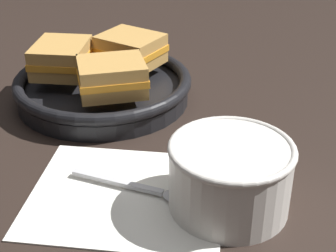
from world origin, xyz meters
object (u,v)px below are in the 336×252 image
at_px(sandwich_near_right, 131,49).
at_px(soup_bowl, 230,173).
at_px(sandwich_far_left, 61,58).
at_px(skillet, 103,87).
at_px(sandwich_near_left, 112,77).
at_px(spoon, 166,194).

bearing_deg(sandwich_near_right, soup_bowl, -59.08).
relative_size(soup_bowl, sandwich_far_left, 1.39).
xyz_separation_m(skillet, sandwich_near_left, (0.03, -0.06, 0.04)).
distance_m(spoon, sandwich_near_left, 0.22).
bearing_deg(soup_bowl, sandwich_near_left, 134.29).
bearing_deg(sandwich_near_left, sandwich_near_right, 88.76).
xyz_separation_m(sandwich_near_left, sandwich_far_left, (-0.09, 0.06, 0.00)).
xyz_separation_m(skillet, sandwich_far_left, (-0.06, 0.00, 0.04)).
height_order(skillet, sandwich_near_right, sandwich_near_right).
bearing_deg(sandwich_far_left, skillet, -1.24).
distance_m(skillet, sandwich_near_left, 0.08).
distance_m(spoon, sandwich_near_right, 0.31).
bearing_deg(spoon, sandwich_near_right, 122.34).
bearing_deg(sandwich_near_right, skillet, -121.24).
distance_m(spoon, skillet, 0.27).
height_order(sandwich_near_right, sandwich_far_left, same).
xyz_separation_m(spoon, sandwich_far_left, (-0.20, 0.24, 0.06)).
bearing_deg(sandwich_near_right, sandwich_near_left, -91.24).
xyz_separation_m(soup_bowl, sandwich_far_left, (-0.27, 0.24, 0.02)).
distance_m(skillet, sandwich_near_right, 0.08).
bearing_deg(skillet, sandwich_far_left, 178.76).
bearing_deg(sandwich_near_left, sandwich_far_left, 148.76).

